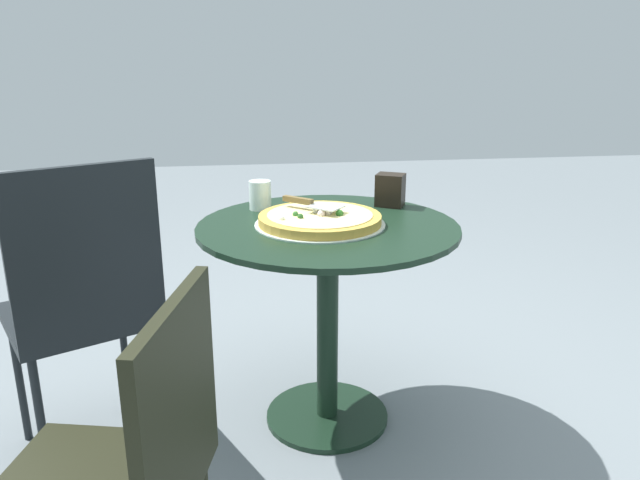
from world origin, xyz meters
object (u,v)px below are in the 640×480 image
patio_table (328,279)px  napkin_dispenser (390,190)px  patio_chair_near (83,297)px  pizza_on_tray (320,220)px  patio_chair_far (126,472)px  pizza_server (311,203)px  drinking_cup (260,195)px

patio_table → napkin_dispenser: size_ratio=7.30×
napkin_dispenser → patio_chair_near: (0.97, 0.34, -0.21)m
pizza_on_tray → napkin_dispenser: (-0.28, -0.21, 0.04)m
napkin_dispenser → patio_chair_far: patio_chair_far is taller
patio_chair_near → pizza_server: bearing=-165.3°
pizza_server → patio_chair_near: (0.68, 0.18, -0.21)m
pizza_on_tray → patio_chair_far: size_ratio=0.50×
patio_table → patio_chair_far: (0.50, 0.84, -0.03)m
drinking_cup → patio_chair_near: (0.52, 0.35, -0.20)m
patio_table → patio_chair_near: size_ratio=0.88×
napkin_dispenser → patio_chair_far: 1.32m
pizza_server → patio_chair_far: (0.45, 0.89, -0.27)m
patio_table → pizza_server: 0.25m
pizza_on_tray → patio_chair_far: (0.47, 0.84, -0.23)m
pizza_on_tray → pizza_server: (0.02, -0.05, 0.04)m
pizza_server → drinking_cup: bearing=-48.8°
patio_table → napkin_dispenser: bearing=-140.5°
pizza_server → patio_chair_far: size_ratio=0.23×
patio_table → napkin_dispenser: 0.40m
pizza_server → napkin_dispenser: bearing=-151.9°
napkin_dispenser → patio_chair_near: size_ratio=0.12×
patio_table → pizza_on_tray: size_ratio=2.01×
pizza_on_tray → patio_chair_near: size_ratio=0.44×
pizza_server → patio_chair_far: bearing=63.2°
patio_table → patio_chair_far: size_ratio=1.01×
pizza_server → drinking_cup: size_ratio=1.94×
patio_table → drinking_cup: size_ratio=8.37×
pizza_server → napkin_dispenser: (-0.30, -0.16, -0.00)m
napkin_dispenser → patio_chair_near: bearing=-133.5°
drinking_cup → patio_chair_far: patio_chair_far is taller
napkin_dispenser → patio_chair_far: (0.75, 1.05, -0.27)m
pizza_on_tray → drinking_cup: (0.17, -0.22, 0.03)m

